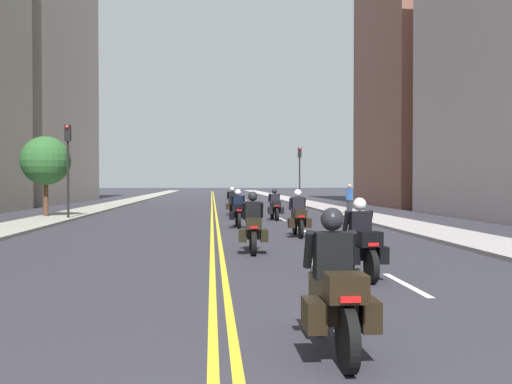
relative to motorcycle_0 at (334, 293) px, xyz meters
The scene contains 19 objects.
ground_plane 44.00m from the motorcycle_0, 91.56° to the left, with size 264.00×264.00×0.00m, color #2C2B33.
sidewalk_left 44.94m from the motorcycle_0, 101.86° to the left, with size 2.43×144.00×0.12m, color gray.
sidewalk_right 44.51m from the motorcycle_0, 81.15° to the left, with size 2.43×144.00×0.12m, color #9F9996.
centreline_yellow_inner 44.00m from the motorcycle_0, 91.71° to the left, with size 0.12×132.00×0.01m, color yellow.
centreline_yellow_outer 43.99m from the motorcycle_0, 91.40° to the left, with size 0.12×132.00×0.01m, color yellow.
lane_dashes_white 25.08m from the motorcycle_0, 84.93° to the left, with size 0.14×56.40×0.01m.
building_left_2 52.31m from the motorcycle_0, 111.10° to the left, with size 8.89×21.02×24.44m.
building_right_2 43.26m from the motorcycle_0, 68.20° to the left, with size 7.11×12.93×31.10m.
motorcycle_0 is the anchor object (origin of this frame).
motorcycle_1 5.00m from the motorcycle_0, 71.48° to the left, with size 0.78×2.14×1.57m.
motorcycle_2 8.80m from the motorcycle_0, 91.56° to the left, with size 0.78×2.09×1.63m.
motorcycle_3 13.14m from the motorcycle_0, 82.85° to the left, with size 0.77×2.12×1.63m.
motorcycle_4 17.13m from the motorcycle_0, 90.80° to the left, with size 0.77×2.14×1.59m.
motorcycle_5 21.61m from the motorcycle_0, 85.26° to the left, with size 0.78×2.12×1.56m.
motorcycle_6 25.99m from the motorcycle_0, 90.34° to the left, with size 0.78×2.23×1.61m.
traffic_light_near 24.04m from the motorcycle_0, 110.64° to the left, with size 0.28×0.38×4.71m.
traffic_light_far 41.09m from the motorcycle_0, 81.54° to the left, with size 0.28×0.38×4.76m.
pedestrian_1 25.72m from the motorcycle_0, 75.61° to the left, with size 0.47×0.44×1.77m.
street_tree_0 25.79m from the motorcycle_0, 112.62° to the left, with size 2.52×2.52×4.25m.
Camera 1 is at (-0.13, -1.98, 1.88)m, focal length 39.34 mm.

